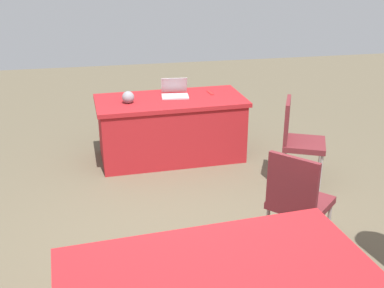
{
  "coord_description": "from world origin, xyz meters",
  "views": [
    {
      "loc": [
        0.67,
        3.44,
        2.42
      ],
      "look_at": [
        -0.07,
        -0.2,
        0.9
      ],
      "focal_mm": 44.91,
      "sensor_mm": 36.0,
      "label": 1
    }
  ],
  "objects_px": {
    "laptop_silver": "(175,93)",
    "table_foreground": "(171,128)",
    "chair_aisle": "(297,198)",
    "yarn_ball": "(128,97)",
    "scissors_red": "(210,93)",
    "chair_by_pillar": "(298,137)"
  },
  "relations": [
    {
      "from": "laptop_silver",
      "to": "scissors_red",
      "type": "bearing_deg",
      "value": -170.02
    },
    {
      "from": "chair_by_pillar",
      "to": "yarn_ball",
      "type": "relative_size",
      "value": 6.81
    },
    {
      "from": "chair_aisle",
      "to": "scissors_red",
      "type": "relative_size",
      "value": 5.32
    },
    {
      "from": "chair_aisle",
      "to": "laptop_silver",
      "type": "xyz_separation_m",
      "value": [
        0.61,
        -2.36,
        0.24
      ]
    },
    {
      "from": "table_foreground",
      "to": "laptop_silver",
      "type": "distance_m",
      "value": 0.43
    },
    {
      "from": "laptop_silver",
      "to": "table_foreground",
      "type": "bearing_deg",
      "value": 59.21
    },
    {
      "from": "chair_by_pillar",
      "to": "yarn_ball",
      "type": "distance_m",
      "value": 1.97
    },
    {
      "from": "chair_aisle",
      "to": "chair_by_pillar",
      "type": "xyz_separation_m",
      "value": [
        -0.54,
        -1.27,
        -0.0
      ]
    },
    {
      "from": "chair_by_pillar",
      "to": "yarn_ball",
      "type": "height_order",
      "value": "chair_by_pillar"
    },
    {
      "from": "chair_aisle",
      "to": "laptop_silver",
      "type": "relative_size",
      "value": 2.79
    },
    {
      "from": "yarn_ball",
      "to": "chair_aisle",
      "type": "bearing_deg",
      "value": 118.41
    },
    {
      "from": "table_foreground",
      "to": "yarn_ball",
      "type": "distance_m",
      "value": 0.68
    },
    {
      "from": "table_foreground",
      "to": "yarn_ball",
      "type": "height_order",
      "value": "yarn_ball"
    },
    {
      "from": "yarn_ball",
      "to": "laptop_silver",
      "type": "bearing_deg",
      "value": -162.92
    },
    {
      "from": "chair_by_pillar",
      "to": "laptop_silver",
      "type": "relative_size",
      "value": 2.77
    },
    {
      "from": "table_foreground",
      "to": "laptop_silver",
      "type": "xyz_separation_m",
      "value": [
        -0.07,
        -0.1,
        0.41
      ]
    },
    {
      "from": "laptop_silver",
      "to": "scissors_red",
      "type": "height_order",
      "value": "laptop_silver"
    },
    {
      "from": "laptop_silver",
      "to": "scissors_red",
      "type": "xyz_separation_m",
      "value": [
        -0.45,
        -0.04,
        -0.04
      ]
    },
    {
      "from": "table_foreground",
      "to": "chair_by_pillar",
      "type": "bearing_deg",
      "value": 141.04
    },
    {
      "from": "scissors_red",
      "to": "yarn_ball",
      "type": "bearing_deg",
      "value": -83.51
    },
    {
      "from": "yarn_ball",
      "to": "scissors_red",
      "type": "relative_size",
      "value": 0.78
    },
    {
      "from": "chair_aisle",
      "to": "scissors_red",
      "type": "distance_m",
      "value": 2.41
    }
  ]
}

